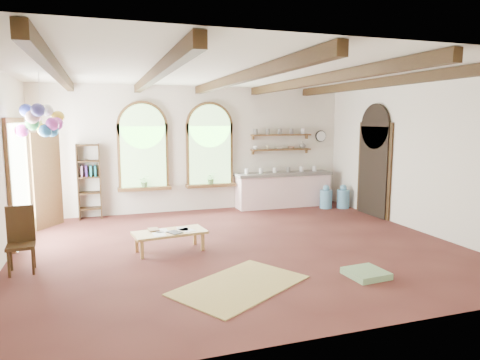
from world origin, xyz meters
name	(u,v)px	position (x,y,z in m)	size (l,w,h in m)	color
floor	(240,247)	(0.00, 0.00, 0.00)	(8.00, 8.00, 0.00)	brown
ceiling_beams	(240,78)	(0.00, 0.00, 3.10)	(6.20, 6.80, 0.18)	#3A2612
window_left	(143,149)	(-1.40, 3.43, 1.63)	(1.30, 0.28, 2.20)	brown
window_right	(210,148)	(0.30, 3.43, 1.63)	(1.30, 0.28, 2.20)	brown
left_doorway	(19,182)	(-3.95, 1.80, 1.15)	(0.10, 1.90, 2.50)	brown
right_doorway	(373,171)	(3.95, 1.50, 1.10)	(0.10, 1.30, 2.40)	black
kitchen_counter	(283,189)	(2.30, 3.20, 0.48)	(2.68, 0.62, 0.94)	#FFD9D8
wall_shelf_lower	(281,150)	(2.30, 3.38, 1.55)	(1.70, 0.24, 0.04)	brown
wall_shelf_upper	(281,135)	(2.30, 3.38, 1.95)	(1.70, 0.24, 0.04)	brown
wall_clock	(321,136)	(3.55, 3.45, 1.90)	(0.32, 0.32, 0.04)	black
bookshelf	(89,182)	(-2.70, 3.32, 0.90)	(0.53, 0.32, 1.80)	#3A2612
coffee_table	(170,234)	(-1.29, 0.13, 0.32)	(1.35, 0.76, 0.37)	tan
side_chair	(22,254)	(-3.65, -0.22, 0.30)	(0.44, 0.44, 1.03)	#3A2612
floor_mat	(240,285)	(-0.60, -1.82, 0.01)	(1.89, 1.17, 0.02)	#D4BA6A
floor_cushion	(366,273)	(1.34, -2.06, 0.05)	(0.56, 0.56, 0.10)	#77A16F
water_jug_a	(343,198)	(3.75, 2.50, 0.28)	(0.33, 0.33, 0.64)	#5D9EC8
water_jug_b	(326,198)	(3.30, 2.63, 0.27)	(0.33, 0.33, 0.63)	#5D9EC8
balloon_cluster	(41,121)	(-3.40, 1.11, 2.33)	(0.82, 0.87, 1.15)	silver
table_book	(148,230)	(-1.65, 0.31, 0.38)	(0.18, 0.26, 0.02)	olive
tablet	(175,232)	(-1.22, 0.02, 0.37)	(0.19, 0.27, 0.01)	black
potted_plant_left	(145,181)	(-1.40, 3.32, 0.85)	(0.27, 0.23, 0.30)	#598C4C
potted_plant_right	(211,178)	(0.30, 3.32, 0.85)	(0.27, 0.23, 0.30)	#598C4C
shelf_cup_a	(255,148)	(1.55, 3.38, 1.62)	(0.12, 0.10, 0.10)	white
shelf_cup_b	(268,147)	(1.90, 3.38, 1.62)	(0.10, 0.10, 0.09)	beige
shelf_bowl_a	(279,148)	(2.25, 3.38, 1.60)	(0.22, 0.22, 0.05)	beige
shelf_bowl_b	(291,148)	(2.60, 3.38, 1.60)	(0.20, 0.20, 0.06)	#8C664C
shelf_vase	(303,145)	(2.95, 3.38, 1.67)	(0.18, 0.18, 0.19)	slate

